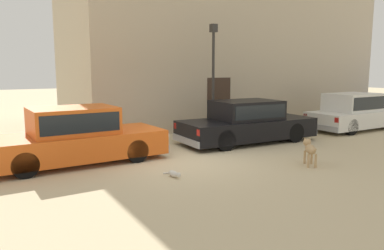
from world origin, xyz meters
name	(u,v)px	position (x,y,z in m)	size (l,w,h in m)	color
ground_plane	(181,160)	(0.00, 0.00, 0.00)	(80.00, 80.00, 0.00)	#CCB78E
parked_sedan_nearest	(75,136)	(-2.55, 1.09, 0.73)	(4.77, 1.97, 1.48)	#D15619
parked_sedan_second	(247,122)	(3.11, 1.10, 0.70)	(4.84, 1.91, 1.41)	black
parked_sedan_third	(354,112)	(8.49, 0.99, 0.74)	(4.38, 1.79, 1.48)	silver
apartment_block	(221,20)	(5.94, 6.90, 4.82)	(14.57, 6.34, 9.65)	tan
stray_dog_spotted	(310,149)	(2.62, -2.12, 0.43)	(0.62, 0.89, 0.67)	tan
stray_cat	(174,174)	(-0.90, -1.35, 0.07)	(0.22, 0.58, 0.16)	beige
street_lamp	(213,66)	(2.73, 2.60, 2.55)	(0.22, 0.22, 4.01)	#2D2B28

